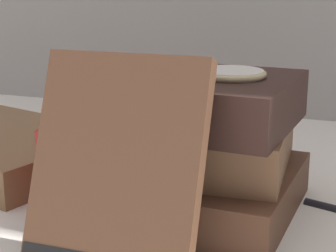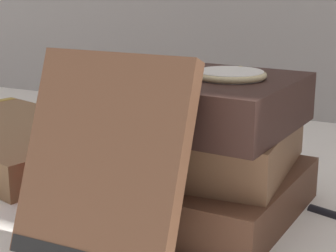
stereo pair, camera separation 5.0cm
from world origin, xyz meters
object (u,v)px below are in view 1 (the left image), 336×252
object	(u,v)px
book_flat_middle	(170,139)
reading_glasses	(199,153)
book_leaning_front	(116,170)
book_flat_bottom	(178,183)
pocket_watch	(230,74)
book_flat_top	(181,97)

from	to	relation	value
book_flat_middle	reading_glasses	distance (m)	0.15
book_flat_middle	book_leaning_front	size ratio (longest dim) A/B	1.38
book_flat_bottom	reading_glasses	xyz separation A→B (m)	(-0.02, 0.14, -0.02)
reading_glasses	book_flat_middle	bearing A→B (deg)	-103.51
book_flat_bottom	book_flat_middle	xyz separation A→B (m)	(-0.01, 0.00, 0.04)
reading_glasses	pocket_watch	bearing A→B (deg)	-84.26
book_flat_middle	book_flat_top	world-z (taller)	book_flat_top
pocket_watch	book_flat_top	bearing A→B (deg)	169.95
book_flat_middle	book_leaning_front	world-z (taller)	book_leaning_front
book_flat_middle	book_leaning_front	bearing A→B (deg)	-91.87
book_flat_middle	pocket_watch	size ratio (longest dim) A/B	3.24
book_flat_top	pocket_watch	world-z (taller)	pocket_watch
book_flat_bottom	book_flat_top	xyz separation A→B (m)	(0.00, 0.00, 0.08)
book_flat_bottom	pocket_watch	xyz separation A→B (m)	(0.05, -0.01, 0.10)
book_flat_bottom	pocket_watch	distance (m)	0.11
book_flat_bottom	book_leaning_front	world-z (taller)	book_leaning_front
book_flat_middle	book_leaning_front	distance (m)	0.12
book_leaning_front	reading_glasses	world-z (taller)	book_leaning_front
pocket_watch	reading_glasses	world-z (taller)	pocket_watch
reading_glasses	book_leaning_front	bearing A→B (deg)	-105.42
book_flat_top	pocket_watch	bearing A→B (deg)	-5.39
book_flat_bottom	book_leaning_front	bearing A→B (deg)	-89.58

